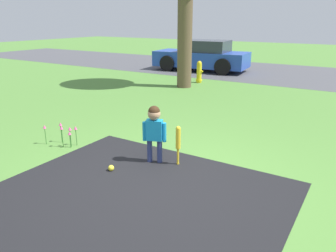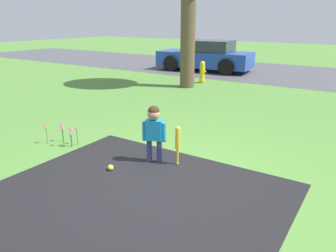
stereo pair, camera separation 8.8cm
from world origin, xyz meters
name	(u,v)px [view 1 (the left image)]	position (x,y,z in m)	size (l,w,h in m)	color
ground_plane	(169,182)	(0.00, 0.00, 0.00)	(60.00, 60.00, 0.00)	#518438
street_strip	(309,75)	(0.00, 10.82, 0.00)	(40.00, 6.00, 0.01)	#4C4C51
child	(154,126)	(-0.55, 0.45, 0.60)	(0.36, 0.23, 0.93)	navy
baseball_bat	(178,140)	(-0.19, 0.57, 0.41)	(0.08, 0.08, 0.64)	yellow
sports_ball	(111,168)	(-0.92, -0.17, 0.05)	(0.09, 0.09, 0.09)	yellow
fire_hydrant	(199,72)	(-3.10, 7.02, 0.38)	(0.25, 0.23, 0.77)	yellow
parked_car	(202,56)	(-4.32, 9.70, 0.63)	(4.19, 2.16, 1.32)	#2347AD
flower_bed	(64,130)	(-2.33, 0.18, 0.31)	(0.57, 0.32, 0.40)	#38702D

